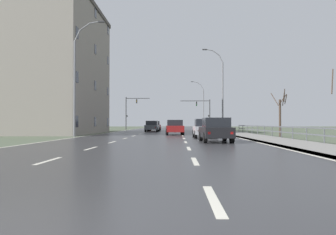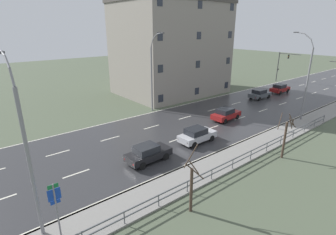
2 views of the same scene
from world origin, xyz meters
The scene contains 17 objects.
ground_plane centered at (0.00, 48.00, -0.06)m, with size 160.00×160.00×0.12m.
road_asphalt_strip centered at (0.00, 60.00, 0.01)m, with size 14.00×120.00×0.03m.
sidewalk_right centered at (8.43, 60.00, 0.06)m, with size 3.00×120.00×0.12m.
guardrail centered at (9.85, 23.13, 0.71)m, with size 0.07×35.81×1.00m.
street_lamp_foreground centered at (7.45, 8.92, 4.97)m, with size 2.37×0.24×10.14m.
street_lamp_midground centered at (7.42, 39.90, 5.23)m, with size 2.67×0.24×10.73m.
street_lamp_distant centered at (7.39, 70.87, 5.06)m, with size 2.86×0.24×10.41m.
street_lamp_left_bank centered at (-7.40, 27.51, 5.18)m, with size 2.82×0.24×10.65m.
traffic_signal_right centered at (6.83, 59.92, 3.78)m, with size 5.52×0.36×5.65m.
traffic_signal_left centered at (-7.11, 61.18, 4.05)m, with size 4.61×0.36×6.23m.
car_far_right centered at (1.55, 32.42, 0.80)m, with size 1.99×4.18×1.57m.
car_mid_centre centered at (-1.73, 45.14, 0.80)m, with size 1.98×4.17×1.57m.
car_far_left centered at (-1.79, 51.62, 0.80)m, with size 1.86×4.11×1.57m.
car_near_left centered at (4.26, 18.52, 0.80)m, with size 1.95×4.16×1.57m.
car_near_right centered at (4.07, 24.75, 0.80)m, with size 1.86×4.11×1.57m.
brick_building centered at (-14.68, 36.67, 7.73)m, with size 13.79×17.55×15.43m.
bare_tree_mid centered at (11.37, 28.36, 2.07)m, with size 1.38×1.44×4.39m.
Camera 1 is at (1.76, -3.39, 1.22)m, focal length 36.41 mm.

